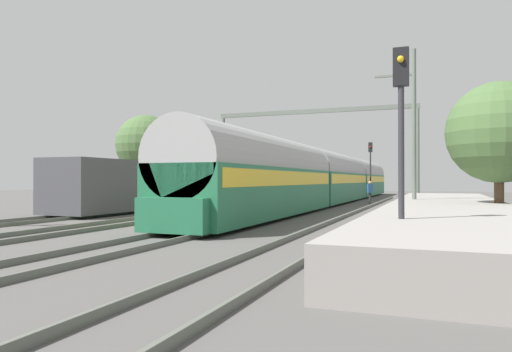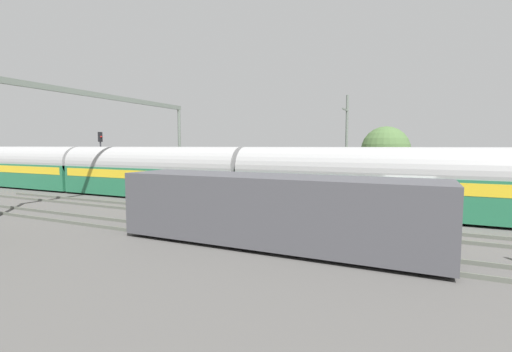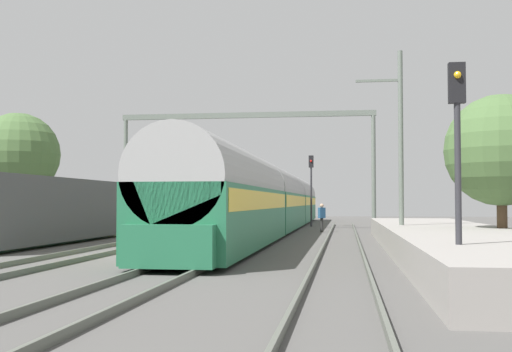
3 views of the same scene
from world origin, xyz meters
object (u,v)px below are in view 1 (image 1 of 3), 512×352
freight_car (140,186)px  catenary_gantry (313,131)px  railway_signal_near (401,123)px  passenger_train (334,178)px  railway_signal_far (370,163)px  person_crossing (370,190)px

freight_car → catenary_gantry: catenary_gantry is taller
freight_car → railway_signal_near: bearing=-37.4°
passenger_train → railway_signal_far: railway_signal_far is taller
passenger_train → railway_signal_far: bearing=75.8°
freight_car → catenary_gantry: size_ratio=0.75×
catenary_gantry → freight_car: bearing=-112.1°
person_crossing → railway_signal_far: size_ratio=0.33×
passenger_train → catenary_gantry: catenary_gantry is taller
railway_signal_far → catenary_gantry: 7.39m
catenary_gantry → person_crossing: bearing=-32.5°
passenger_train → freight_car: size_ratio=3.78×
person_crossing → railway_signal_near: (3.88, -24.39, 2.13)m
freight_car → railway_signal_near: 19.57m
passenger_train → freight_car: 16.36m
passenger_train → freight_car: (-8.59, -13.91, -0.50)m
freight_car → person_crossing: size_ratio=7.51×
person_crossing → railway_signal_far: railway_signal_far is taller
person_crossing → passenger_train: bearing=-61.5°
railway_signal_far → catenary_gantry: catenary_gantry is taller
railway_signal_near → catenary_gantry: 29.26m
railway_signal_far → catenary_gantry: size_ratio=0.31×
freight_car → catenary_gantry: bearing=67.9°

